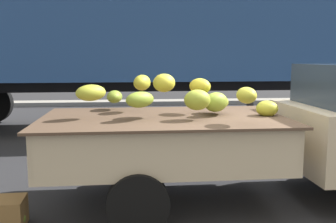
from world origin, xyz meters
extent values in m
plane|color=#28282B|center=(0.00, 0.00, 0.00)|extent=(220.00, 220.00, 0.00)
cube|color=gray|center=(0.00, 10.22, 0.08)|extent=(80.00, 0.80, 0.16)
cube|color=#CCB793|center=(-1.08, 0.28, 0.58)|extent=(2.78, 1.66, 0.08)
cube|color=#CCB793|center=(-1.09, 1.07, 0.84)|extent=(2.76, 0.08, 0.44)
cube|color=#CCB793|center=(-1.07, -0.52, 0.84)|extent=(2.76, 0.08, 0.44)
cube|color=#CCB793|center=(0.28, 0.29, 0.84)|extent=(0.07, 1.64, 0.44)
cube|color=#CCB793|center=(-2.44, 0.26, 0.84)|extent=(0.07, 1.64, 0.44)
cube|color=#B21914|center=(-1.09, 1.10, 0.80)|extent=(2.65, 0.04, 0.07)
cube|color=brown|center=(-1.08, 0.28, 1.07)|extent=(2.90, 1.78, 0.03)
ellipsoid|color=gold|center=(-0.60, 0.51, 1.42)|extent=(0.35, 0.39, 0.20)
ellipsoid|color=gold|center=(-1.07, 0.27, 1.49)|extent=(0.37, 0.38, 0.22)
ellipsoid|color=#A3AB2E|center=(-0.39, 0.46, 1.23)|extent=(0.38, 0.41, 0.19)
ellipsoid|color=#94A42E|center=(-0.72, 0.00, 1.31)|extent=(0.34, 0.29, 0.23)
ellipsoid|color=olive|center=(-0.44, 0.27, 1.25)|extent=(0.39, 0.35, 0.24)
ellipsoid|color=olive|center=(-1.36, 0.03, 1.32)|extent=(0.41, 0.37, 0.18)
ellipsoid|color=#ACB231|center=(-1.91, 0.19, 1.39)|extent=(0.43, 0.40, 0.19)
ellipsoid|color=gold|center=(-1.32, 0.73, 1.46)|extent=(0.30, 0.39, 0.20)
ellipsoid|color=gold|center=(-0.25, -0.32, 1.39)|extent=(0.22, 0.32, 0.17)
ellipsoid|color=olive|center=(-1.69, 0.93, 1.26)|extent=(0.22, 0.34, 0.17)
ellipsoid|color=gold|center=(0.18, 0.24, 1.17)|extent=(0.32, 0.31, 0.19)
cylinder|color=black|center=(-1.41, 1.06, 0.32)|extent=(0.64, 0.21, 0.64)
cylinder|color=black|center=(-1.40, -0.51, 0.32)|extent=(0.64, 0.21, 0.64)
cube|color=navy|center=(-1.68, 5.38, 2.60)|extent=(12.04, 2.73, 2.70)
cube|color=black|center=(-1.68, 5.38, 1.10)|extent=(11.05, 0.61, 0.30)
cylinder|color=#38383A|center=(1.62, 5.44, 0.62)|extent=(0.18, 0.18, 1.25)
ellipsoid|color=olive|center=(-2.76, -0.29, 0.09)|extent=(0.42, 0.35, 0.19)
camera|label=1|loc=(-1.43, -4.18, 1.78)|focal=40.45mm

